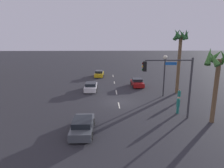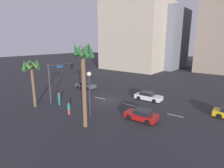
{
  "view_description": "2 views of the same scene",
  "coord_description": "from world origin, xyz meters",
  "views": [
    {
      "loc": [
        23.88,
        -1.57,
        7.91
      ],
      "look_at": [
        -0.75,
        -0.78,
        2.18
      ],
      "focal_mm": 31.27,
      "sensor_mm": 36.0,
      "label": 1
    },
    {
      "loc": [
        -17.06,
        22.16,
        9.22
      ],
      "look_at": [
        0.02,
        -1.69,
        2.34
      ],
      "focal_mm": 28.31,
      "sensor_mm": 36.0,
      "label": 2
    }
  ],
  "objects": [
    {
      "name": "lane_stripe_1",
      "position": [
        -11.31,
        0.0,
        0.01
      ],
      "size": [
        2.09,
        0.14,
        0.01
      ],
      "primitive_type": "cube",
      "color": "silver",
      "rests_on": "ground_plane"
    },
    {
      "name": "pedestrian_0",
      "position": [
        0.19,
        7.79,
        0.85
      ],
      "size": [
        0.43,
        0.43,
        1.63
      ],
      "color": "#BF3833",
      "rests_on": "ground_plane"
    },
    {
      "name": "car_2",
      "position": [
        -5.72,
        -3.91,
        0.61
      ],
      "size": [
        4.37,
        1.93,
        1.31
      ],
      "color": "silver",
      "rests_on": "ground_plane"
    },
    {
      "name": "building_2",
      "position": [
        5.21,
        -44.23,
        10.46
      ],
      "size": [
        11.53,
        17.62,
        20.91
      ],
      "primitive_type": "cube",
      "rotation": [
        0.0,
        0.0,
        -0.06
      ],
      "color": "slate",
      "rests_on": "ground_plane"
    },
    {
      "name": "car_1",
      "position": [
        -8.3,
        3.74,
        0.61
      ],
      "size": [
        3.93,
        1.94,
        1.32
      ],
      "color": "maroon",
      "rests_on": "ground_plane"
    },
    {
      "name": "lane_stripe_3",
      "position": [
        1.38,
        0.0,
        0.01
      ],
      "size": [
        2.28,
        0.14,
        0.01
      ],
      "primitive_type": "cube",
      "color": "silver",
      "rests_on": "ground_plane"
    },
    {
      "name": "ground_plane",
      "position": [
        0.0,
        0.0,
        0.0
      ],
      "size": [
        220.0,
        220.0,
        0.0
      ],
      "primitive_type": "plane",
      "color": "#28282D"
    },
    {
      "name": "palm_tree_1",
      "position": [
        6.57,
        8.7,
        5.43
      ],
      "size": [
        2.57,
        2.77,
        7.23
      ],
      "color": "brown",
      "rests_on": "ground_plane"
    },
    {
      "name": "pedestrian_1",
      "position": [
        4.18,
        6.19,
        1.0
      ],
      "size": [
        0.49,
        0.49,
        1.89
      ],
      "color": "#1E7266",
      "rests_on": "ground_plane"
    },
    {
      "name": "car_0",
      "position": [
        8.24,
        -3.61,
        0.6
      ],
      "size": [
        4.4,
        1.89,
        1.29
      ],
      "color": "#474C51",
      "rests_on": "ground_plane"
    },
    {
      "name": "palm_tree_0",
      "position": [
        -3.96,
        9.01,
        6.92
      ],
      "size": [
        2.4,
        2.41,
        9.4
      ],
      "color": "brown",
      "rests_on": "ground_plane"
    },
    {
      "name": "lane_stripe_2",
      "position": [
        -4.58,
        0.0,
        0.01
      ],
      "size": [
        2.43,
        0.14,
        0.01
      ],
      "primitive_type": "cube",
      "color": "silver",
      "rests_on": "ground_plane"
    },
    {
      "name": "streetlamp",
      "position": [
        -2.38,
        6.5,
        4.07
      ],
      "size": [
        0.56,
        0.56,
        5.77
      ],
      "color": "#2D2D33",
      "rests_on": "ground_plane"
    },
    {
      "name": "traffic_signal",
      "position": [
        5.49,
        5.09,
        4.19
      ],
      "size": [
        0.32,
        4.98,
        6.17
      ],
      "color": "#38383D",
      "rests_on": "ground_plane"
    },
    {
      "name": "building_0",
      "position": [
        13.5,
        -35.64,
        11.5
      ],
      "size": [
        21.64,
        18.85,
        23.0
      ],
      "primitive_type": "cube",
      "rotation": [
        0.0,
        0.0,
        -0.04
      ],
      "color": "#B2A38E",
      "rests_on": "ground_plane"
    }
  ]
}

